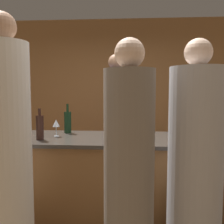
# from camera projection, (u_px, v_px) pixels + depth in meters

# --- Properties ---
(back_wall) EXTENTS (8.00, 0.06, 2.80)m
(back_wall) POSITION_uv_depth(u_px,v_px,m) (120.00, 93.00, 4.83)
(back_wall) COLOR olive
(back_wall) RESTS_ON ground_plane
(bar_counter) EXTENTS (2.96, 0.78, 0.99)m
(bar_counter) POSITION_uv_depth(u_px,v_px,m) (111.00, 184.00, 2.58)
(bar_counter) COLOR brown
(bar_counter) RESTS_ON ground_plane
(bartender) EXTENTS (0.32, 0.32, 1.93)m
(bartender) POSITION_uv_depth(u_px,v_px,m) (116.00, 132.00, 3.33)
(bartender) COLOR #1E234C
(bartender) RESTS_ON ground_plane
(guest_0) EXTENTS (0.36, 0.36, 2.01)m
(guest_0) POSITION_uv_depth(u_px,v_px,m) (7.00, 163.00, 1.81)
(guest_0) COLOR silver
(guest_0) RESTS_ON ground_plane
(guest_2) EXTENTS (0.34, 0.34, 1.81)m
(guest_2) POSITION_uv_depth(u_px,v_px,m) (129.00, 182.00, 1.70)
(guest_2) COLOR gray
(guest_2) RESTS_ON ground_plane
(guest_3) EXTENTS (0.38, 0.38, 1.82)m
(guest_3) POSITION_uv_depth(u_px,v_px,m) (194.00, 178.00, 1.78)
(guest_3) COLOR #B2B2B7
(guest_3) RESTS_ON ground_plane
(wine_bottle_0) EXTENTS (0.08, 0.08, 0.33)m
(wine_bottle_0) POSITION_uv_depth(u_px,v_px,m) (68.00, 122.00, 2.80)
(wine_bottle_0) COLOR black
(wine_bottle_0) RESTS_ON bar_counter
(wine_bottle_1) EXTENTS (0.07, 0.07, 0.30)m
(wine_bottle_1) POSITION_uv_depth(u_px,v_px,m) (40.00, 127.00, 2.41)
(wine_bottle_1) COLOR black
(wine_bottle_1) RESTS_ON bar_counter
(wine_glass_0) EXTENTS (0.07, 0.07, 0.18)m
(wine_glass_0) POSITION_uv_depth(u_px,v_px,m) (56.00, 124.00, 2.58)
(wine_glass_0) COLOR silver
(wine_glass_0) RESTS_ON bar_counter
(wine_glass_1) EXTENTS (0.07, 0.07, 0.16)m
(wine_glass_1) POSITION_uv_depth(u_px,v_px,m) (223.00, 127.00, 2.43)
(wine_glass_1) COLOR silver
(wine_glass_1) RESTS_ON bar_counter
(wine_glass_2) EXTENTS (0.06, 0.06, 0.16)m
(wine_glass_2) POSITION_uv_depth(u_px,v_px,m) (21.00, 128.00, 2.40)
(wine_glass_2) COLOR silver
(wine_glass_2) RESTS_ON bar_counter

